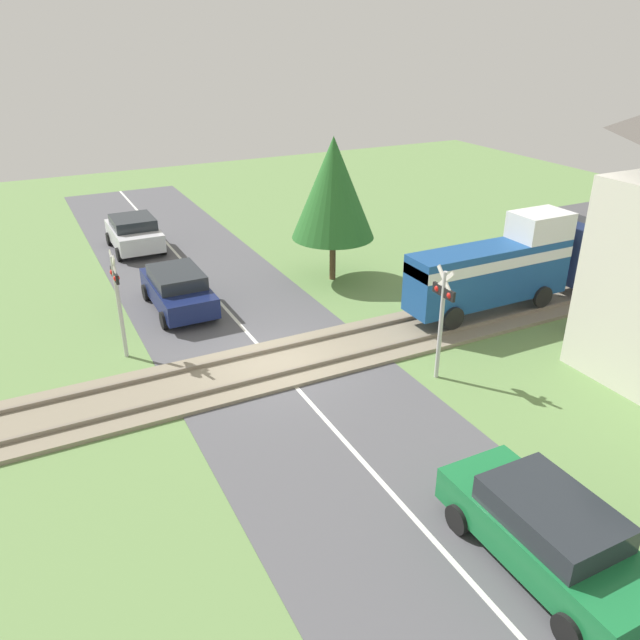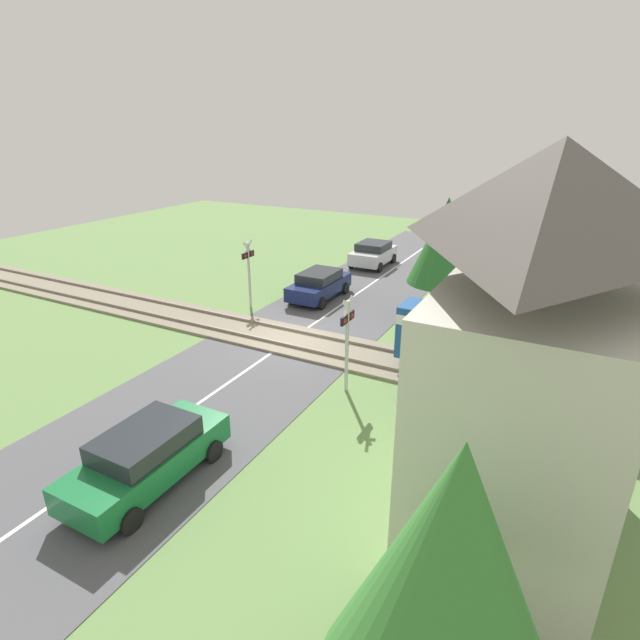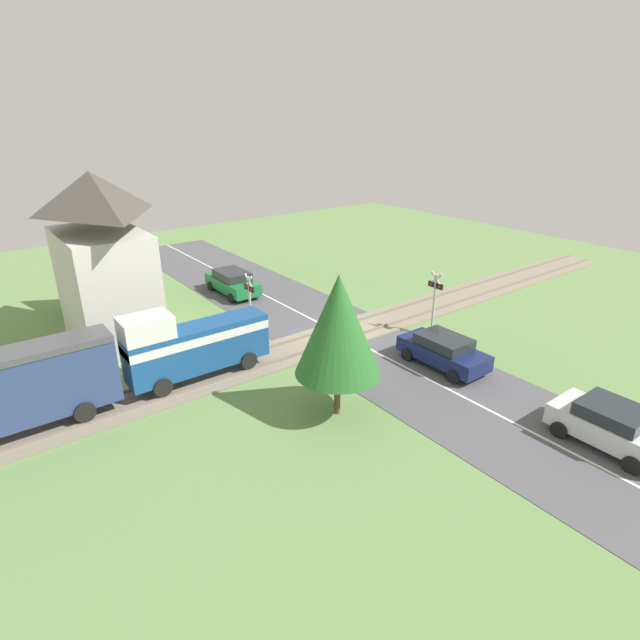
{
  "view_description": "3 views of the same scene",
  "coord_description": "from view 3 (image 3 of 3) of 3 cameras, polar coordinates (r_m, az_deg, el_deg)",
  "views": [
    {
      "loc": [
        14.88,
        -6.1,
        9.08
      ],
      "look_at": [
        0.0,
        1.43,
        1.2
      ],
      "focal_mm": 35.0,
      "sensor_mm": 36.0,
      "label": 1
    },
    {
      "loc": [
        16.15,
        9.99,
        8.43
      ],
      "look_at": [
        0.0,
        1.43,
        1.2
      ],
      "focal_mm": 28.0,
      "sensor_mm": 36.0,
      "label": 2
    },
    {
      "loc": [
        -18.02,
        15.06,
        10.52
      ],
      "look_at": [
        0.0,
        1.43,
        1.2
      ],
      "focal_mm": 28.0,
      "sensor_mm": 36.0,
      "label": 3
    }
  ],
  "objects": [
    {
      "name": "car_far_side",
      "position": [
        31.89,
        -9.97,
        4.32
      ],
      "size": [
        4.33,
        1.92,
        1.51
      ],
      "color": "#197038",
      "rests_on": "ground_plane"
    },
    {
      "name": "car_behind_queue",
      "position": [
        19.91,
        30.25,
        -10.24
      ],
      "size": [
        3.68,
        2.07,
        1.5
      ],
      "color": "silver",
      "rests_on": "ground_plane"
    },
    {
      "name": "tree_roadside_hedge",
      "position": [
        17.65,
        2.1,
        -0.63
      ],
      "size": [
        3.16,
        3.16,
        5.52
      ],
      "color": "brown",
      "rests_on": "ground_plane"
    },
    {
      "name": "station_building",
      "position": [
        25.79,
        -23.5,
        5.95
      ],
      "size": [
        6.05,
        3.81,
        8.23
      ],
      "color": "beige",
      "rests_on": "ground_plane"
    },
    {
      "name": "road_surface",
      "position": [
        25.73,
        2.55,
        -1.72
      ],
      "size": [
        48.0,
        6.4,
        0.02
      ],
      "color": "#515156",
      "rests_on": "ground_plane"
    },
    {
      "name": "crossing_signal_west_approach",
      "position": [
        25.77,
        12.97,
        2.8
      ],
      "size": [
        0.9,
        0.18,
        3.32
      ],
      "color": "#B7B7B7",
      "rests_on": "ground_plane"
    },
    {
      "name": "pedestrian_by_station",
      "position": [
        23.11,
        -20.32,
        -4.08
      ],
      "size": [
        0.41,
        0.41,
        1.66
      ],
      "color": "#7F3D84",
      "rests_on": "ground_plane"
    },
    {
      "name": "ground_plane",
      "position": [
        25.74,
        2.55,
        -1.74
      ],
      "size": [
        60.0,
        60.0,
        0.0
      ],
      "primitive_type": "plane",
      "color": "#66894C"
    },
    {
      "name": "tree_by_station",
      "position": [
        31.0,
        -25.58,
        7.05
      ],
      "size": [
        3.17,
        3.17,
        5.36
      ],
      "color": "brown",
      "rests_on": "ground_plane"
    },
    {
      "name": "car_near_crossing",
      "position": [
        22.98,
        13.89,
        -3.39
      ],
      "size": [
        4.1,
        1.92,
        1.45
      ],
      "color": "#141E4C",
      "rests_on": "ground_plane"
    },
    {
      "name": "track_bed",
      "position": [
        25.71,
        2.55,
        -1.6
      ],
      "size": [
        2.8,
        48.0,
        0.24
      ],
      "color": "gray",
      "rests_on": "ground_plane"
    },
    {
      "name": "crossing_signal_east_approach",
      "position": [
        24.97,
        -8.05,
        2.52
      ],
      "size": [
        0.9,
        0.18,
        3.32
      ],
      "color": "#B7B7B7",
      "rests_on": "ground_plane"
    },
    {
      "name": "train",
      "position": [
        20.22,
        -24.92,
        -5.19
      ],
      "size": [
        1.58,
        14.22,
        3.18
      ],
      "color": "navy",
      "rests_on": "track_bed"
    }
  ]
}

